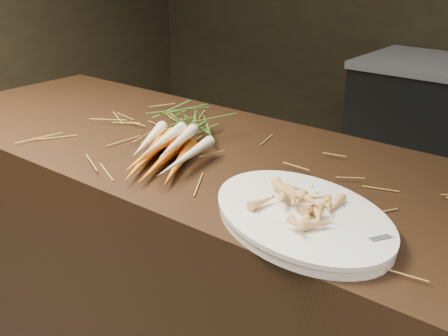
# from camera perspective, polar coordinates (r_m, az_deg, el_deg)

# --- Properties ---
(main_counter) EXTENTS (2.40, 0.70, 0.90)m
(main_counter) POSITION_cam_1_polar(r_m,az_deg,el_deg) (1.62, 3.84, -14.76)
(main_counter) COLOR black
(main_counter) RESTS_ON ground
(straw_bedding) EXTENTS (1.40, 0.60, 0.02)m
(straw_bedding) POSITION_cam_1_polar(r_m,az_deg,el_deg) (1.40, 4.32, 0.44)
(straw_bedding) COLOR olive
(straw_bedding) RESTS_ON main_counter
(root_veg_bunch) EXTENTS (0.35, 0.52, 0.09)m
(root_veg_bunch) POSITION_cam_1_polar(r_m,az_deg,el_deg) (1.50, -4.42, 3.48)
(root_veg_bunch) COLOR #C25A12
(root_veg_bunch) RESTS_ON main_counter
(serving_platter) EXTENTS (0.52, 0.44, 0.02)m
(serving_platter) POSITION_cam_1_polar(r_m,az_deg,el_deg) (1.13, 7.88, -5.07)
(serving_platter) COLOR white
(serving_platter) RESTS_ON main_counter
(roasted_veg_heap) EXTENTS (0.26, 0.23, 0.05)m
(roasted_veg_heap) POSITION_cam_1_polar(r_m,az_deg,el_deg) (1.12, 7.97, -3.42)
(roasted_veg_heap) COLOR #C08841
(roasted_veg_heap) RESTS_ON serving_platter
(serving_fork) EXTENTS (0.10, 0.15, 0.00)m
(serving_fork) POSITION_cam_1_polar(r_m,az_deg,el_deg) (1.01, 12.04, -8.19)
(serving_fork) COLOR silver
(serving_fork) RESTS_ON serving_platter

